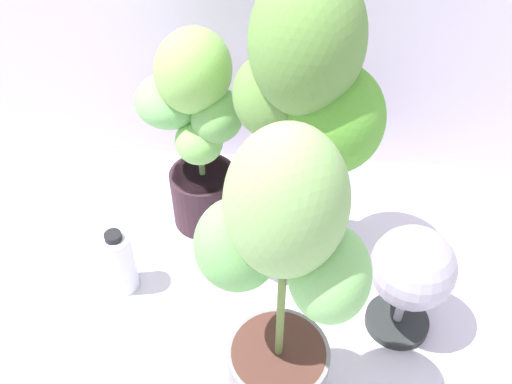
# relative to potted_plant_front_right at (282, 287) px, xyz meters

# --- Properties ---
(ground_plane) EXTENTS (8.00, 8.00, 0.00)m
(ground_plane) POSITION_rel_potted_plant_front_right_xyz_m (-0.29, 0.12, -0.46)
(ground_plane) COLOR silver
(ground_plane) RESTS_ON ground
(potted_plant_front_right) EXTENTS (0.37, 0.30, 0.86)m
(potted_plant_front_right) POSITION_rel_potted_plant_front_right_xyz_m (0.00, 0.00, 0.00)
(potted_plant_front_right) COLOR slate
(potted_plant_front_right) RESTS_ON ground
(potted_plant_back_right) EXTENTS (0.46, 0.37, 0.93)m
(potted_plant_back_right) POSITION_rel_potted_plant_front_right_xyz_m (0.04, 0.48, 0.10)
(potted_plant_back_right) COLOR slate
(potted_plant_back_right) RESTS_ON ground
(potted_plant_back_center) EXTENTS (0.38, 0.31, 0.70)m
(potted_plant_back_center) POSITION_rel_potted_plant_front_right_xyz_m (-0.28, 0.62, -0.07)
(potted_plant_back_center) COLOR #311C24
(potted_plant_back_center) RESTS_ON ground
(floor_fan) EXTENTS (0.23, 0.23, 0.36)m
(floor_fan) POSITION_rel_potted_plant_front_right_xyz_m (0.33, 0.25, -0.23)
(floor_fan) COLOR #242828
(floor_fan) RESTS_ON ground
(nutrient_bottle) EXTENTS (0.09, 0.09, 0.23)m
(nutrient_bottle) POSITION_rel_potted_plant_front_right_xyz_m (-0.48, 0.32, -0.35)
(nutrient_bottle) COLOR white
(nutrient_bottle) RESTS_ON ground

